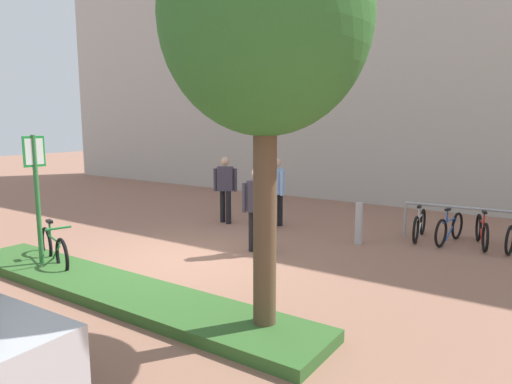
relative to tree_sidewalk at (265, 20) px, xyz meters
The scene contains 11 objects.
ground_plane 5.05m from the tree_sidewalk, 148.39° to the left, with size 60.00×60.00×0.00m, color #936651.
building_facade 10.58m from the tree_sidewalk, 106.03° to the left, with size 28.00×1.20×10.00m, color #B2ADA3.
planter_strip 4.49m from the tree_sidewalk, behind, with size 7.00×1.10×0.16m, color #336028.
tree_sidewalk is the anchor object (origin of this frame).
parking_sign_post 5.03m from the tree_sidewalk, behind, with size 0.08×0.36×2.39m.
bike_at_sign 5.66m from the tree_sidewalk, behind, with size 1.62×0.61×0.86m.
bike_rack_cluster 7.04m from the tree_sidewalk, 75.17° to the left, with size 3.20×1.74×0.83m.
bollard_steel 5.77m from the tree_sidewalk, 97.83° to the left, with size 0.16×0.16×0.90m, color #ADADB2.
person_suited_dark 4.52m from the tree_sidewalk, 125.43° to the left, with size 0.48×0.45×1.72m.
person_suited_navy 6.96m from the tree_sidewalk, 132.18° to the left, with size 0.54×0.41×1.72m.
person_shirt_blue 6.49m from the tree_sidewalk, 120.18° to the left, with size 0.54×0.49×1.72m.
Camera 1 is at (5.81, -6.26, 2.61)m, focal length 32.11 mm.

